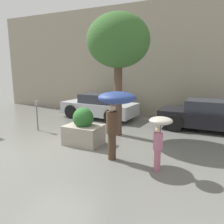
{
  "coord_description": "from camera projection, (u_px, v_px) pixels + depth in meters",
  "views": [
    {
      "loc": [
        4.51,
        -5.33,
        2.56
      ],
      "look_at": [
        1.31,
        1.6,
        1.05
      ],
      "focal_mm": 35.0,
      "sensor_mm": 36.0,
      "label": 1
    }
  ],
  "objects": [
    {
      "name": "ground_plane",
      "position": [
        55.0,
        149.0,
        7.1
      ],
      "size": [
        40.0,
        40.0,
        0.0
      ],
      "primitive_type": "plane",
      "color": "slate"
    },
    {
      "name": "building_facade",
      "position": [
        127.0,
        61.0,
        12.3
      ],
      "size": [
        18.0,
        0.3,
        6.0
      ],
      "color": "#9E937F",
      "rests_on": "ground"
    },
    {
      "name": "planter_box",
      "position": [
        83.0,
        129.0,
        7.48
      ],
      "size": [
        1.25,
        0.9,
        1.28
      ],
      "color": "#9E9384",
      "rests_on": "ground"
    },
    {
      "name": "person_adult",
      "position": [
        116.0,
        106.0,
        5.97
      ],
      "size": [
        1.04,
        1.04,
        1.96
      ],
      "rotation": [
        0.0,
        0.0,
        0.16
      ],
      "color": "#473323",
      "rests_on": "ground"
    },
    {
      "name": "person_child",
      "position": [
        159.0,
        132.0,
        5.34
      ],
      "size": [
        0.56,
        0.56,
        1.43
      ],
      "rotation": [
        0.0,
        0.0,
        -0.9
      ],
      "color": "#B76684",
      "rests_on": "ground"
    },
    {
      "name": "parked_car_near",
      "position": [
        99.0,
        106.0,
        11.57
      ],
      "size": [
        4.02,
        2.17,
        1.28
      ],
      "rotation": [
        0.0,
        0.0,
        1.49
      ],
      "color": "#B7BCC1",
      "rests_on": "ground"
    },
    {
      "name": "parked_car_far",
      "position": [
        207.0,
        116.0,
        9.26
      ],
      "size": [
        3.9,
        1.95,
        1.28
      ],
      "rotation": [
        0.0,
        0.0,
        1.57
      ],
      "color": "black",
      "rests_on": "ground"
    },
    {
      "name": "street_tree",
      "position": [
        118.0,
        42.0,
        7.97
      ],
      "size": [
        2.32,
        2.32,
        4.56
      ],
      "color": "brown",
      "rests_on": "ground"
    },
    {
      "name": "parking_meter",
      "position": [
        37.0,
        109.0,
        9.09
      ],
      "size": [
        0.14,
        0.14,
        1.26
      ],
      "color": "#595B60",
      "rests_on": "ground"
    }
  ]
}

